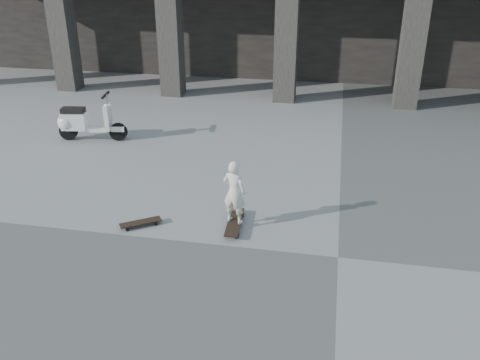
% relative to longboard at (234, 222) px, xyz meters
% --- Properties ---
extents(ground, '(90.00, 90.00, 0.00)m').
position_rel_longboard_xyz_m(ground, '(1.76, -0.63, -0.08)').
color(ground, '#4F4F4D').
rests_on(ground, ground).
extents(longboard, '(0.30, 1.01, 0.10)m').
position_rel_longboard_xyz_m(longboard, '(0.00, 0.00, 0.00)').
color(longboard, black).
rests_on(longboard, ground).
extents(skateboard_spare, '(0.68, 0.55, 0.08)m').
position_rel_longboard_xyz_m(skateboard_spare, '(-1.58, -0.29, -0.01)').
color(skateboard_spare, black).
rests_on(skateboard_spare, ground).
extents(child, '(0.46, 0.37, 1.12)m').
position_rel_longboard_xyz_m(child, '(-0.00, 0.00, 0.58)').
color(child, silver).
rests_on(child, longboard).
extents(scooter, '(1.67, 0.66, 1.17)m').
position_rel_longboard_xyz_m(scooter, '(-4.54, 3.45, 0.39)').
color(scooter, black).
rests_on(scooter, ground).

